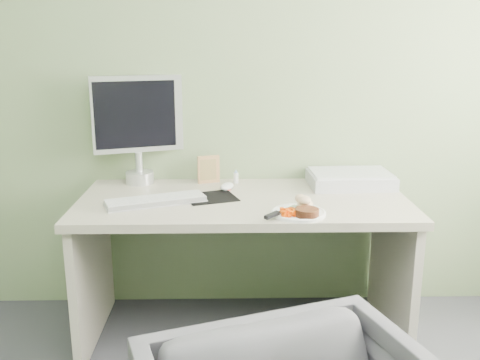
{
  "coord_description": "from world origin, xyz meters",
  "views": [
    {
      "loc": [
        -0.07,
        -0.87,
        1.48
      ],
      "look_at": [
        -0.02,
        1.5,
        0.86
      ],
      "focal_mm": 40.0,
      "sensor_mm": 36.0,
      "label": 1
    }
  ],
  "objects_px": {
    "desk": "(243,233)",
    "plate": "(299,213)",
    "scanner": "(350,180)",
    "monitor": "(138,123)"
  },
  "relations": [
    {
      "from": "plate",
      "to": "scanner",
      "type": "bearing_deg",
      "value": 54.71
    },
    {
      "from": "monitor",
      "to": "scanner",
      "type": "bearing_deg",
      "value": -23.06
    },
    {
      "from": "plate",
      "to": "monitor",
      "type": "xyz_separation_m",
      "value": [
        -0.79,
        0.57,
        0.32
      ]
    },
    {
      "from": "desk",
      "to": "scanner",
      "type": "relative_size",
      "value": 3.74
    },
    {
      "from": "scanner",
      "to": "monitor",
      "type": "distance_m",
      "value": 1.16
    },
    {
      "from": "scanner",
      "to": "plate",
      "type": "bearing_deg",
      "value": -127.73
    },
    {
      "from": "desk",
      "to": "plate",
      "type": "height_order",
      "value": "plate"
    },
    {
      "from": "desk",
      "to": "plate",
      "type": "xyz_separation_m",
      "value": [
        0.24,
        -0.25,
        0.19
      ]
    },
    {
      "from": "desk",
      "to": "plate",
      "type": "distance_m",
      "value": 0.4
    },
    {
      "from": "plate",
      "to": "monitor",
      "type": "height_order",
      "value": "monitor"
    }
  ]
}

